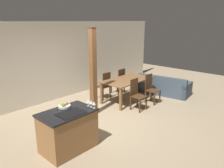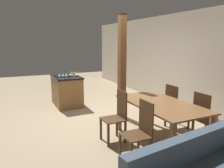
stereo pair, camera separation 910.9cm
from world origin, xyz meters
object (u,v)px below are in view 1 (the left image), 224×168
at_px(wine_glass_near, 94,103).
at_px(dining_chair_near_right, 151,88).
at_px(dining_chair_far_left, 105,85).
at_px(dining_chair_near_left, 137,94).
at_px(wine_glass_middle, 91,102).
at_px(dining_chair_far_right, 119,81).
at_px(wine_glass_far, 88,101).
at_px(timber_post, 93,73).
at_px(kitchen_island, 68,130).
at_px(couch, 163,87).
at_px(fruit_bowl, 64,106).
at_px(dining_table, 127,82).

height_order(wine_glass_near, dining_chair_near_right, wine_glass_near).
bearing_deg(dining_chair_far_left, dining_chair_near_left, 90.00).
height_order(wine_glass_middle, dining_chair_far_right, wine_glass_middle).
bearing_deg(dining_chair_near_right, dining_chair_far_right, 90.00).
distance_m(wine_glass_far, dining_chair_near_right, 3.21).
height_order(wine_glass_far, dining_chair_far_right, wine_glass_far).
bearing_deg(dining_chair_far_left, wine_glass_near, 40.43).
bearing_deg(wine_glass_middle, wine_glass_near, -90.00).
bearing_deg(dining_chair_far_right, timber_post, 19.39).
height_order(kitchen_island, couch, kitchen_island).
bearing_deg(kitchen_island, fruit_bowl, 68.00).
height_order(dining_chair_far_left, dining_chair_far_right, same).
relative_size(wine_glass_far, dining_chair_near_right, 0.16).
distance_m(kitchen_island, dining_chair_far_right, 4.01).
bearing_deg(dining_table, timber_post, 179.52).
xyz_separation_m(kitchen_island, wine_glass_near, (0.50, -0.30, 0.56)).
height_order(wine_glass_near, dining_chair_near_left, wine_glass_near).
bearing_deg(dining_chair_far_left, couch, 147.15).
bearing_deg(dining_chair_near_right, dining_chair_far_left, 119.84).
xyz_separation_m(wine_glass_near, dining_chair_near_right, (3.14, 0.57, -0.50)).
bearing_deg(fruit_bowl, dining_table, 13.70).
bearing_deg(dining_chair_far_right, dining_chair_near_right, 90.00).
distance_m(kitchen_island, wine_glass_far, 0.76).
distance_m(wine_glass_far, dining_table, 2.96).
bearing_deg(fruit_bowl, dining_chair_near_left, 1.23).
relative_size(kitchen_island, dining_chair_near_right, 1.18).
xyz_separation_m(dining_chair_near_right, dining_chair_far_left, (-0.81, 1.42, 0.00)).
bearing_deg(dining_chair_near_left, timber_post, 148.19).
height_order(dining_chair_far_right, couch, dining_chair_far_right).
bearing_deg(couch, wine_glass_near, 92.23).
relative_size(wine_glass_far, timber_post, 0.06).
relative_size(fruit_bowl, dining_chair_far_left, 0.28).
xyz_separation_m(wine_glass_middle, dining_chair_far_right, (3.14, 1.89, -0.50)).
relative_size(dining_table, dining_chair_near_left, 1.84).
distance_m(dining_table, dining_chair_near_left, 0.83).
distance_m(dining_chair_far_left, couch, 2.34).
bearing_deg(wine_glass_middle, wine_glass_far, 90.00).
distance_m(dining_chair_far_left, timber_post, 1.56).
bearing_deg(wine_glass_near, dining_chair_near_left, 13.67).
height_order(fruit_bowl, wine_glass_near, wine_glass_near).
relative_size(wine_glass_near, dining_chair_near_right, 0.16).
distance_m(wine_glass_far, couch, 4.38).
distance_m(kitchen_island, fruit_bowl, 0.54).
relative_size(wine_glass_far, dining_chair_far_right, 0.16).
distance_m(wine_glass_far, dining_chair_far_left, 2.99).
bearing_deg(dining_table, kitchen_island, -163.18).
distance_m(dining_chair_near_left, dining_chair_far_right, 1.63).
bearing_deg(wine_glass_middle, dining_chair_near_right, 8.57).
bearing_deg(couch, wine_glass_middle, 91.02).
bearing_deg(dining_table, dining_chair_near_left, -119.84).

